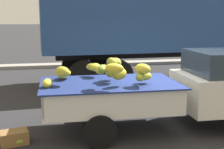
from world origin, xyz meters
TOP-DOWN VIEW (x-y plane):
  - ground at (0.00, 0.00)m, footprint 220.00×220.00m
  - curb_strip at (0.00, 8.96)m, footprint 80.00×0.80m
  - pickup_truck at (0.60, -0.22)m, footprint 5.15×1.90m
  - semi_trailer at (3.07, 4.68)m, footprint 12.07×2.95m
  - fallen_banana_bunch_near_tailgate at (-3.24, -0.51)m, footprint 0.36×0.35m
  - produce_crate at (-3.34, -0.45)m, footprint 0.59×0.47m

SIDE VIEW (x-z plane):
  - ground at x=0.00m, z-range 0.00..0.00m
  - curb_strip at x=0.00m, z-range 0.00..0.16m
  - fallen_banana_bunch_near_tailgate at x=-3.24m, z-range 0.00..0.17m
  - produce_crate at x=-3.34m, z-range 0.00..0.26m
  - pickup_truck at x=0.60m, z-range 0.04..1.74m
  - semi_trailer at x=3.07m, z-range 0.57..4.52m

